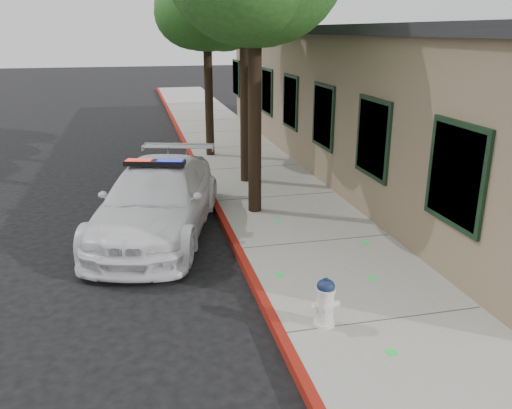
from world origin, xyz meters
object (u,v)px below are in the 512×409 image
(street_tree_far, at_px, (208,11))
(clapboard_building, at_px, (407,97))
(police_car, at_px, (157,200))
(fire_hydrant, at_px, (325,302))

(street_tree_far, bearing_deg, clapboard_building, -17.94)
(clapboard_building, relative_size, police_car, 3.80)
(fire_hydrant, relative_size, street_tree_far, 0.12)
(clapboard_building, height_order, street_tree_far, street_tree_far)
(police_car, bearing_deg, clapboard_building, 45.29)
(clapboard_building, relative_size, fire_hydrant, 28.90)
(fire_hydrant, xyz_separation_m, street_tree_far, (0.02, 10.86, 4.15))
(police_car, relative_size, fire_hydrant, 7.61)
(police_car, bearing_deg, fire_hydrant, -48.83)
(fire_hydrant, height_order, street_tree_far, street_tree_far)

